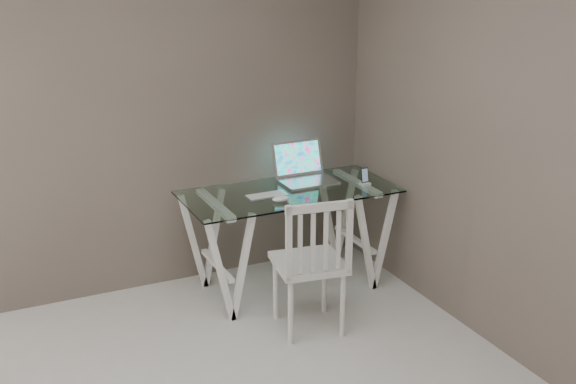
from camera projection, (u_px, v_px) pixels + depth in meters
name	position (u px, v px, depth m)	size (l,w,h in m)	color
room	(189.00, 127.00, 2.74)	(4.50, 4.52, 2.71)	beige
desk	(289.00, 239.00, 5.18)	(1.50, 0.70, 0.75)	silver
chair	(313.00, 259.00, 4.51)	(0.49, 0.49, 0.93)	silver
laptop	(303.00, 172.00, 5.27)	(0.39, 0.35, 0.27)	silver
keyboard	(266.00, 195.00, 4.95)	(0.29, 0.12, 0.01)	silver
mouse	(281.00, 199.00, 4.84)	(0.12, 0.07, 0.04)	white
phone_dock	(365.00, 180.00, 5.19)	(0.07, 0.07, 0.12)	white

